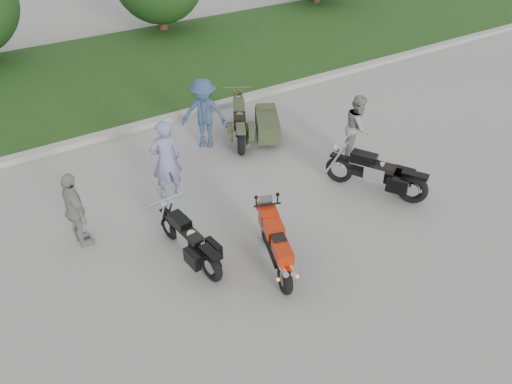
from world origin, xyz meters
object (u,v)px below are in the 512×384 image
cruiser_left (191,243)px  person_back (75,210)px  person_stripe (166,160)px  cruiser_sidecar (256,125)px  sportbike_red (276,244)px  person_grey (358,127)px  cruiser_right (380,175)px  person_denim (204,114)px

cruiser_left → person_back: person_back is taller
cruiser_left → person_stripe: bearing=70.8°
cruiser_sidecar → person_stripe: (-3.00, -1.12, 0.49)m
sportbike_red → cruiser_left: 1.56m
cruiser_left → cruiser_sidecar: bearing=37.4°
person_stripe → person_grey: size_ratio=1.14×
person_stripe → cruiser_right: bearing=154.6°
cruiser_left → person_back: 2.27m
sportbike_red → cruiser_sidecar: size_ratio=0.83×
person_back → sportbike_red: bearing=-138.5°
sportbike_red → cruiser_right: (3.27, 0.72, -0.07)m
person_stripe → person_back: person_stripe is taller
cruiser_left → cruiser_right: size_ratio=0.97×
cruiser_left → person_denim: person_denim is taller
cruiser_right → cruiser_sidecar: bearing=76.4°
cruiser_right → cruiser_sidecar: cruiser_sidecar is taller
cruiser_sidecar → person_denim: 1.42m
cruiser_sidecar → person_back: size_ratio=1.40×
sportbike_red → cruiser_right: bearing=32.3°
cruiser_sidecar → person_stripe: 3.24m
cruiser_sidecar → cruiser_left: bearing=-108.2°
cruiser_left → person_stripe: person_stripe is taller
cruiser_left → sportbike_red: bearing=-45.5°
person_stripe → person_back: size_ratio=1.16×
cruiser_right → person_grey: (0.68, 1.50, 0.35)m
person_stripe → sportbike_red: bearing=108.1°
sportbike_red → person_denim: size_ratio=1.01×
sportbike_red → person_grey: bearing=49.2°
person_back → cruiser_left: bearing=-140.5°
person_back → cruiser_sidecar: bearing=-77.3°
cruiser_right → person_stripe: bearing=120.0°
sportbike_red → person_grey: person_grey is taller
cruiser_sidecar → person_denim: person_denim is taller
person_denim → person_stripe: bearing=-97.8°
cruiser_left → person_grey: person_grey is taller
person_grey → person_denim: (-2.88, 2.46, 0.10)m
sportbike_red → person_grey: 4.53m
person_stripe → person_grey: (4.61, -0.92, -0.11)m
sportbike_red → cruiser_right: 3.35m
person_denim → person_back: person_denim is taller
sportbike_red → person_stripe: (-0.66, 3.14, 0.39)m
person_stripe → person_denim: bearing=-132.2°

